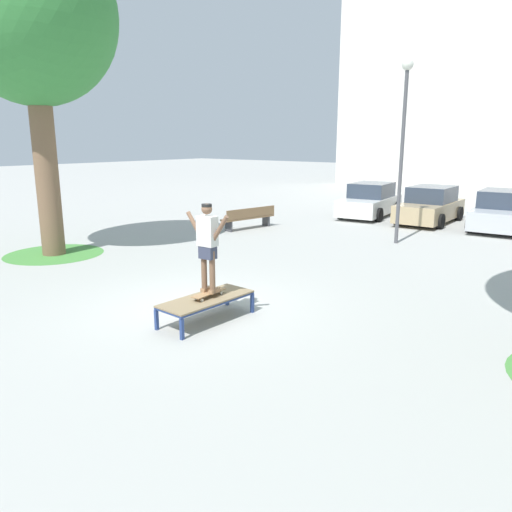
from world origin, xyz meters
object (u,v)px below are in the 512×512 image
at_px(tree_near_left, 32,18).
at_px(park_bench, 249,217).
at_px(skate_box, 206,300).
at_px(skater, 208,242).
at_px(car_silver, 501,212).
at_px(skateboard, 209,293).
at_px(car_tan, 430,206).
at_px(car_white, 370,201).
at_px(light_post, 404,125).

xyz_separation_m(tree_near_left, park_bench, (1.80, 7.07, -6.18)).
bearing_deg(skate_box, skater, 88.14).
relative_size(skater, tree_near_left, 0.19).
height_order(tree_near_left, park_bench, tree_near_left).
bearing_deg(park_bench, car_silver, 38.43).
bearing_deg(skateboard, car_tan, 93.62).
distance_m(skate_box, park_bench, 10.06).
relative_size(skate_box, car_white, 0.44).
height_order(skateboard, car_white, car_white).
height_order(tree_near_left, car_silver, tree_near_left).
xyz_separation_m(tree_near_left, car_white, (3.98, 13.01, -5.94)).
height_order(skate_box, car_white, car_white).
height_order(car_white, park_bench, car_white).
bearing_deg(car_tan, park_bench, -129.55).
bearing_deg(skateboard, light_post, 91.33).
relative_size(skater, car_silver, 0.39).
height_order(car_tan, car_silver, same).
distance_m(tree_near_left, car_tan, 15.80).
xyz_separation_m(car_silver, light_post, (-2.04, -5.03, 3.13)).
relative_size(car_tan, light_post, 0.73).
distance_m(skate_box, tree_near_left, 9.89).
distance_m(skater, car_tan, 14.16).
bearing_deg(car_silver, skateboard, -97.32).
bearing_deg(skate_box, car_tan, 93.60).
bearing_deg(tree_near_left, skater, -8.18).
xyz_separation_m(tree_near_left, light_post, (7.39, 8.08, -2.81)).
bearing_deg(skate_box, car_white, 104.31).
relative_size(skate_box, car_tan, 0.45).
xyz_separation_m(skate_box, car_silver, (1.83, 14.28, 0.28)).
height_order(skateboard, park_bench, park_bench).
xyz_separation_m(skater, tree_near_left, (-7.60, 1.09, 5.10)).
distance_m(skate_box, skater, 1.12).
height_order(skater, light_post, light_post).
height_order(tree_near_left, car_tan, tree_near_left).
bearing_deg(car_white, skater, -75.62).
distance_m(skate_box, car_silver, 14.40).
distance_m(skateboard, car_tan, 14.13).
bearing_deg(park_bench, skater, -54.62).
height_order(skateboard, skater, skater).
bearing_deg(skate_box, car_silver, 82.70).
xyz_separation_m(skate_box, car_white, (-3.62, 14.17, 0.28)).
relative_size(car_silver, park_bench, 1.77).
bearing_deg(car_silver, tree_near_left, -125.70).
xyz_separation_m(car_white, car_silver, (5.44, 0.11, 0.00)).
bearing_deg(car_white, park_bench, -110.15).
bearing_deg(park_bench, car_tan, 50.45).
xyz_separation_m(car_white, park_bench, (-2.18, -5.94, -0.24)).
bearing_deg(light_post, car_silver, 67.95).
bearing_deg(skater, light_post, 91.33).
xyz_separation_m(car_tan, light_post, (0.68, -4.92, 3.13)).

